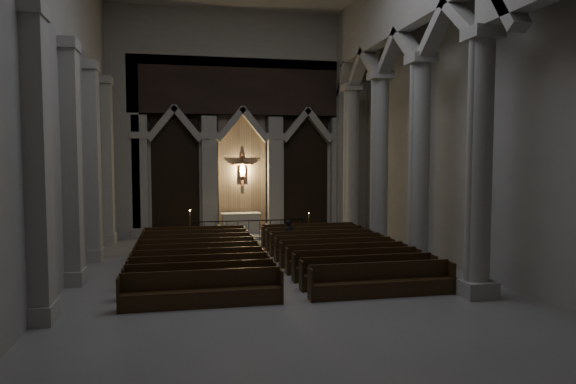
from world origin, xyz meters
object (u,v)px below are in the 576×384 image
object	(u,v)px
altar	(241,223)
pews	(269,259)
altar_rail	(249,227)
candle_stand_right	(309,232)
worshipper	(289,235)
candle_stand_left	(190,233)

from	to	relation	value
altar	pews	size ratio (longest dim) A/B	0.21
altar_rail	candle_stand_right	bearing A→B (deg)	3.81
pews	worshipper	world-z (taller)	worshipper
altar	pews	xyz separation A→B (m)	(0.18, -8.30, -0.35)
altar_rail	pews	xyz separation A→B (m)	(0.00, -6.28, -0.39)
altar	worshipper	bearing A→B (deg)	-70.31
altar	candle_stand_right	bearing A→B (deg)	-28.64
altar_rail	worshipper	distance (m)	3.10
altar	altar_rail	world-z (taller)	altar
altar	worshipper	world-z (taller)	worshipper
altar	pews	world-z (taller)	altar
altar_rail	candle_stand_left	distance (m)	2.96
candle_stand_left	candle_stand_right	size ratio (longest dim) A/B	1.17
pews	worshipper	distance (m)	3.90
altar	candle_stand_left	xyz separation A→B (m)	(-2.71, -1.46, -0.26)
candle_stand_left	pews	distance (m)	7.43
altar_rail	worshipper	size ratio (longest dim) A/B	4.09
altar	pews	distance (m)	8.31
candle_stand_left	pews	bearing A→B (deg)	-67.12
altar	candle_stand_right	distance (m)	3.79
altar	worshipper	xyz separation A→B (m)	(1.69, -4.73, -0.01)
altar_rail	candle_stand_left	world-z (taller)	candle_stand_left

